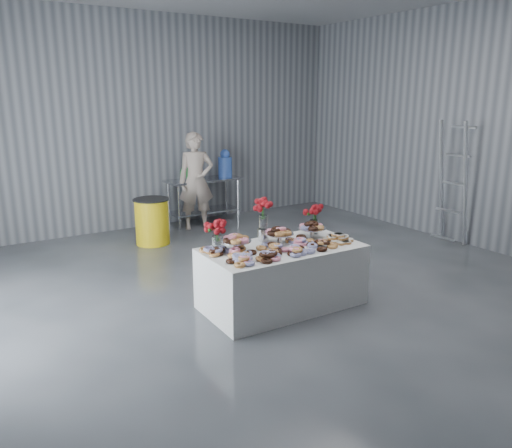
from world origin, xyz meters
The scene contains 17 objects.
ground centered at (0.00, 0.00, 0.00)m, with size 9.00×9.00×0.00m, color #35383C.
room_walls centered at (-0.27, 0.07, 2.64)m, with size 8.04×9.04×4.02m.
display_table centered at (-0.23, -0.09, 0.38)m, with size 1.90×1.00×0.75m, color white.
prep_table centered at (0.82, 4.10, 0.62)m, with size 1.50×0.60×0.90m.
donut_mounds centered at (-0.23, -0.14, 0.80)m, with size 1.80×0.80×0.09m, color #C68748, non-canonical shape.
cake_stand_left centered at (-0.77, 0.07, 0.89)m, with size 0.36×0.36×0.17m.
cake_stand_mid centered at (-0.17, 0.06, 0.89)m, with size 0.36×0.36×0.17m.
cake_stand_right centered at (0.33, 0.05, 0.89)m, with size 0.36×0.36×0.17m.
danish_pile centered at (0.52, -0.26, 0.81)m, with size 0.48×0.48×0.11m, color white, non-canonical shape.
bouquet_left centered at (-0.97, 0.18, 1.05)m, with size 0.26×0.26×0.42m.
bouquet_right centered at (0.48, 0.19, 1.05)m, with size 0.26×0.26×0.42m.
bouquet_center centered at (-0.27, 0.26, 1.13)m, with size 0.26×0.26×0.57m.
water_jug centered at (1.32, 4.10, 1.15)m, with size 0.28×0.28×0.55m.
drink_bottles centered at (0.50, 4.00, 1.04)m, with size 0.54×0.08×0.27m, color #268C33, non-canonical shape.
person centered at (0.52, 3.80, 0.92)m, with size 0.67×0.44×1.85m, color #CC8C93.
trash_barrel centered at (-0.59, 3.27, 0.40)m, with size 0.62×0.62×0.79m.
stepladder centered at (3.75, 0.52, 1.06)m, with size 0.24×0.53×2.12m, color silver, non-canonical shape.
Camera 1 is at (-3.55, -4.73, 2.52)m, focal length 35.00 mm.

